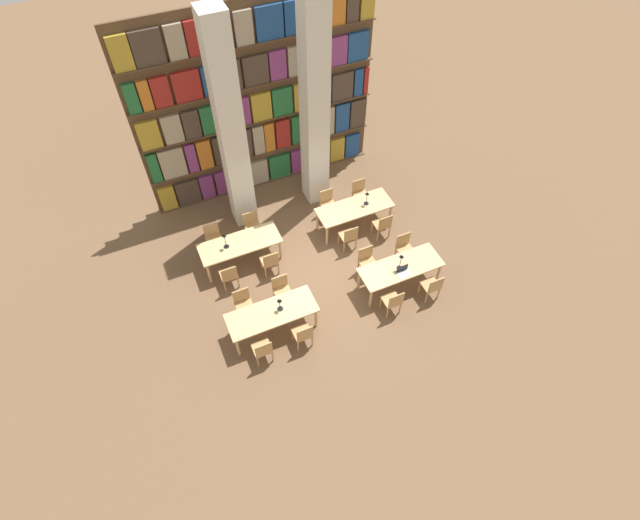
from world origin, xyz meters
name	(u,v)px	position (x,y,z in m)	size (l,w,h in m)	color
ground_plane	(318,273)	(0.00, 0.00, 0.00)	(40.00, 40.00, 0.00)	brown
bookshelf_bank	(258,106)	(0.00, 3.98, 2.65)	(6.68, 0.35, 5.50)	brown
pillar_left	(231,131)	(-1.12, 2.75, 3.00)	(0.62, 0.62, 6.00)	silver
pillar_center	(315,110)	(1.12, 2.75, 3.00)	(0.62, 0.62, 6.00)	silver
reading_table_0	(272,314)	(-1.69, -1.14, 0.66)	(2.13, 0.80, 0.75)	tan
chair_0	(263,350)	(-2.18, -1.83, 0.48)	(0.42, 0.40, 0.88)	tan
chair_1	(244,303)	(-2.18, -0.46, 0.48)	(0.42, 0.40, 0.88)	tan
chair_2	(303,334)	(-1.18, -1.83, 0.48)	(0.42, 0.40, 0.88)	tan
chair_3	(282,290)	(-1.18, -0.46, 0.48)	(0.42, 0.40, 0.88)	tan
desk_lamp_0	(280,303)	(-1.47, -1.14, 1.01)	(0.14, 0.14, 0.39)	black
reading_table_1	(401,268)	(1.74, -1.18, 0.66)	(2.13, 0.80, 0.75)	tan
chair_4	(393,301)	(1.16, -1.87, 0.48)	(0.42, 0.40, 0.88)	tan
chair_5	(367,261)	(1.16, -0.50, 0.48)	(0.42, 0.40, 0.88)	tan
chair_6	(432,286)	(2.27, -1.87, 0.48)	(0.42, 0.40, 0.88)	tan
chair_7	(404,247)	(2.27, -0.50, 0.48)	(0.42, 0.40, 0.88)	tan
desk_lamp_1	(401,259)	(1.68, -1.21, 1.09)	(0.14, 0.14, 0.50)	black
laptop	(403,272)	(1.68, -1.39, 0.79)	(0.32, 0.22, 0.21)	silver
reading_table_2	(240,245)	(-1.70, 1.19, 0.66)	(2.13, 0.80, 0.75)	tan
chair_8	(229,275)	(-2.24, 0.51, 0.48)	(0.42, 0.40, 0.88)	tan
chair_9	(214,238)	(-2.24, 1.88, 0.48)	(0.42, 0.40, 0.88)	tan
chair_10	(270,261)	(-1.14, 0.51, 0.48)	(0.42, 0.40, 0.88)	tan
chair_11	(252,226)	(-1.14, 1.88, 0.48)	(0.42, 0.40, 0.88)	tan
desk_lamp_2	(225,238)	(-2.05, 1.21, 1.07)	(0.14, 0.14, 0.48)	black
reading_table_3	(355,209)	(1.61, 1.15, 0.66)	(2.13, 0.80, 0.75)	tan
chair_12	(349,236)	(1.11, 0.46, 0.48)	(0.42, 0.40, 0.88)	tan
chair_13	(328,203)	(1.11, 1.83, 0.48)	(0.42, 0.40, 0.88)	tan
chair_14	(383,225)	(2.14, 0.46, 0.48)	(0.42, 0.40, 0.88)	tan
chair_15	(360,193)	(2.14, 1.83, 0.48)	(0.42, 0.40, 0.88)	tan
desk_lamp_3	(367,196)	(1.96, 1.14, 1.04)	(0.14, 0.14, 0.43)	black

